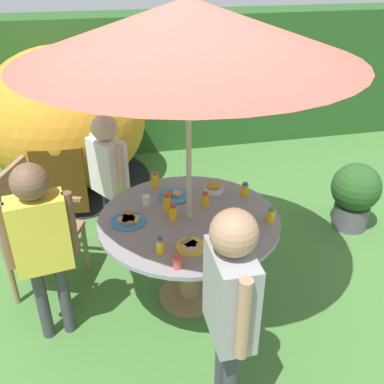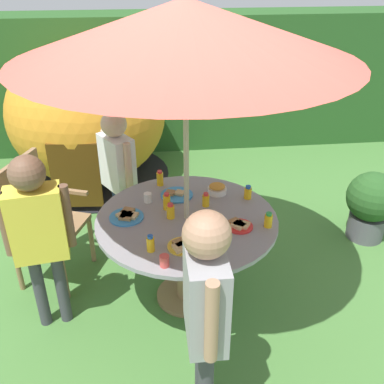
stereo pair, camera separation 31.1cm
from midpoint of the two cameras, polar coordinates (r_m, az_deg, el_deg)
name	(u,v)px [view 1 (the left image)]	position (r m, az deg, el deg)	size (l,w,h in m)	color
ground_plane	(189,297)	(3.50, -2.96, -13.63)	(10.00, 10.00, 0.02)	#477A38
hedge_backdrop	(137,83)	(5.88, -8.78, 13.87)	(9.00, 0.70, 1.68)	#285623
garden_table	(189,237)	(3.14, -3.23, -6.00)	(1.27, 1.27, 0.73)	#93704C
patio_umbrella	(188,29)	(2.60, -4.14, 20.35)	(2.02, 2.02, 2.14)	#B7AD8C
wooden_chair	(32,225)	(3.53, -22.56, -4.03)	(0.58, 0.63, 1.01)	#93704C
dome_tent	(65,119)	(5.01, -18.00, 8.97)	(1.90, 1.90, 1.52)	orange
potted_plant	(355,193)	(4.31, 18.57, -0.22)	(0.46, 0.46, 0.65)	#595960
child_in_white_shirt	(108,167)	(3.70, -13.27, 3.14)	(0.32, 0.37, 1.24)	navy
child_in_yellow_shirt	(40,234)	(2.90, -22.15, -5.18)	(0.44, 0.24, 1.31)	#3F3F47
child_in_grey_shirt	(230,295)	(2.22, 0.91, -13.44)	(0.23, 0.46, 1.36)	#3F3F47
snack_bowl	(214,188)	(3.35, 0.20, 0.50)	(0.15, 0.15, 0.08)	white
plate_near_left	(243,222)	(2.98, 3.68, -4.03)	(0.18, 0.18, 0.03)	red
plate_mid_right	(174,195)	(3.31, -5.07, -0.51)	(0.24, 0.24, 0.03)	#338CD8
plate_back_edge	(191,246)	(2.76, -3.37, -7.16)	(0.19, 0.19, 0.03)	yellow
plate_far_left	(129,220)	(3.06, -11.17, -3.68)	(0.24, 0.24, 0.03)	#338CD8
juice_bottle_near_right	(167,203)	(3.12, -6.12, -1.53)	(0.05, 0.05, 0.13)	yellow
juice_bottle_far_right	(271,215)	(3.00, 7.34, -3.14)	(0.06, 0.06, 0.11)	yellow
juice_bottle_center_front	(160,246)	(2.71, -7.48, -7.13)	(0.05, 0.05, 0.11)	yellow
juice_bottle_center_back	(155,180)	(3.44, -7.44, 1.47)	(0.05, 0.05, 0.13)	yellow
juice_bottle_mid_left	(205,199)	(3.17, -1.04, -1.02)	(0.05, 0.05, 0.11)	yellow
juice_bottle_front_edge	(245,189)	(3.31, 4.25, 0.26)	(0.06, 0.06, 0.10)	yellow
juice_bottle_spot_a	(173,212)	(3.02, -5.45, -2.75)	(0.06, 0.06, 0.11)	yellow
cup_near	(146,200)	(3.22, -8.72, -1.15)	(0.06, 0.06, 0.07)	white
cup_far	(178,262)	(2.60, -5.37, -9.24)	(0.06, 0.06, 0.07)	#E04C47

